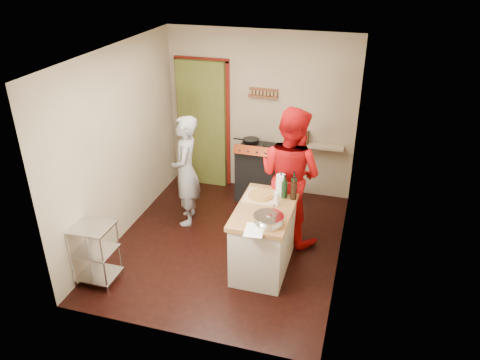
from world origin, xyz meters
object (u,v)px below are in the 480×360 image
(wire_shelving, at_px, (95,251))
(person_stripe, at_px, (186,171))
(person_red, at_px, (290,176))
(stove, at_px, (257,171))
(island, at_px, (264,235))

(wire_shelving, relative_size, person_stripe, 0.49)
(person_red, bearing_deg, stove, -31.25)
(stove, distance_m, person_red, 1.32)
(person_stripe, bearing_deg, wire_shelving, -34.53)
(island, bearing_deg, person_stripe, 150.74)
(stove, relative_size, island, 0.80)
(stove, xyz_separation_m, wire_shelving, (-1.33, -2.62, -0.01))
(wire_shelving, height_order, person_red, person_red)
(stove, xyz_separation_m, person_red, (0.70, -1.00, 0.50))
(island, bearing_deg, stove, 107.13)
(stove, distance_m, island, 1.84)
(person_red, bearing_deg, island, 102.46)
(wire_shelving, relative_size, person_red, 0.42)
(island, distance_m, person_stripe, 1.57)
(stove, xyz_separation_m, island, (0.54, -1.76, 0.01))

